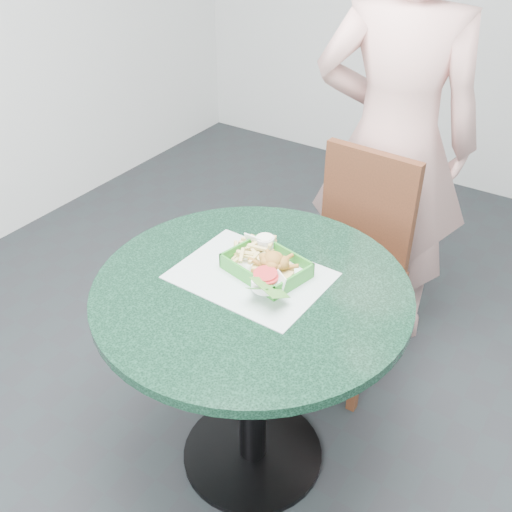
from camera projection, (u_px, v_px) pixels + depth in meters
The scene contains 10 objects.
floor at pixel (253, 454), 2.18m from camera, with size 4.00×5.00×0.02m, color #303335.
cafe_table at pixel (252, 335), 1.85m from camera, with size 0.94×0.94×0.75m.
dining_chair at pixel (353, 255), 2.30m from camera, with size 0.38×0.38×0.93m.
diner_person at pixel (399, 106), 2.23m from camera, with size 0.75×0.49×2.07m, color #DDA8A0.
placemat at pixel (251, 281), 1.80m from camera, with size 0.44×0.33×0.00m, color #B2C6C4.
food_basket at pixel (266, 274), 1.80m from camera, with size 0.23×0.17×0.05m.
crab_sandwich at pixel (275, 269), 1.76m from camera, with size 0.13×0.13×0.07m.
fries_pile at pixel (247, 257), 1.84m from camera, with size 0.12×0.13×0.05m, color #DBC472, non-canonical shape.
sauce_ramekin at pixel (258, 247), 1.86m from camera, with size 0.06×0.06×0.03m.
garnish_cup at pixel (273, 288), 1.70m from camera, with size 0.12×0.12×0.05m.
Camera 1 is at (0.78, -1.15, 1.83)m, focal length 42.00 mm.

